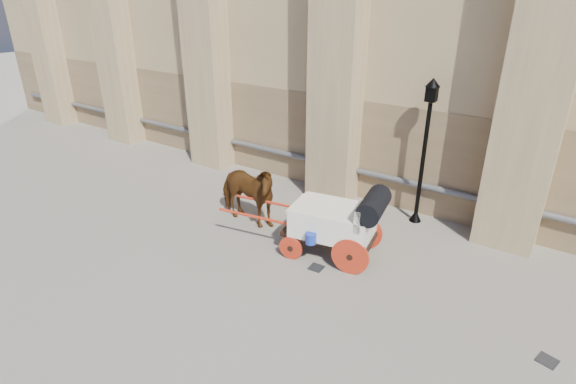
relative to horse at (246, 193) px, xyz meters
The scene contains 6 objects.
ground 2.32m from the horse, 19.27° to the right, with size 90.00×90.00×0.00m, color slate.
horse is the anchor object (origin of this frame).
carriage 2.85m from the horse, ahead, with size 4.18×1.79×1.78m.
street_lamp 4.82m from the horse, 36.30° to the left, with size 0.37×0.37×3.93m.
drain_grate_near 2.97m from the horse, 16.22° to the right, with size 0.32×0.32×0.01m, color black.
drain_grate_far 7.62m from the horse, ahead, with size 0.32×0.32×0.01m, color black.
Camera 1 is at (5.15, -7.63, 5.90)m, focal length 28.00 mm.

